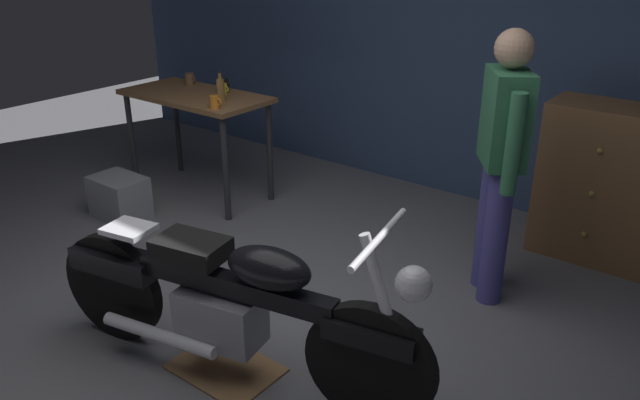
# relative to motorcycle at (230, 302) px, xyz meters

# --- Properties ---
(ground_plane) EXTENTS (12.00, 12.00, 0.00)m
(ground_plane) POSITION_rel_motorcycle_xyz_m (-0.20, 0.23, -0.45)
(ground_plane) COLOR slate
(back_wall) EXTENTS (8.00, 0.12, 3.10)m
(back_wall) POSITION_rel_motorcycle_xyz_m (-0.20, 3.03, 1.10)
(back_wall) COLOR #384C70
(back_wall) RESTS_ON ground_plane
(workbench) EXTENTS (1.30, 0.64, 0.90)m
(workbench) POSITION_rel_motorcycle_xyz_m (-2.00, 1.61, 0.34)
(workbench) COLOR brown
(workbench) RESTS_ON ground_plane
(motorcycle) EXTENTS (2.16, 0.76, 1.00)m
(motorcycle) POSITION_rel_motorcycle_xyz_m (0.00, 0.00, 0.00)
(motorcycle) COLOR black
(motorcycle) RESTS_ON ground_plane
(person_standing) EXTENTS (0.40, 0.49, 1.67)m
(person_standing) POSITION_rel_motorcycle_xyz_m (0.70, 1.59, 0.48)
(person_standing) COLOR #4B489D
(person_standing) RESTS_ON ground_plane
(wooden_dresser) EXTENTS (0.80, 0.47, 1.10)m
(wooden_dresser) POSITION_rel_motorcycle_xyz_m (1.08, 2.53, 0.10)
(wooden_dresser) COLOR brown
(wooden_dresser) RESTS_ON ground_plane
(drip_tray) EXTENTS (0.56, 0.40, 0.01)m
(drip_tray) POSITION_rel_motorcycle_xyz_m (-0.07, -0.00, -0.44)
(drip_tray) COLOR olive
(drip_tray) RESTS_ON ground_plane
(storage_bin) EXTENTS (0.44, 0.32, 0.34)m
(storage_bin) POSITION_rel_motorcycle_xyz_m (-2.15, 0.86, -0.28)
(storage_bin) COLOR gray
(storage_bin) RESTS_ON ground_plane
(mug_brown_stoneware) EXTENTS (0.12, 0.08, 0.10)m
(mug_brown_stoneware) POSITION_rel_motorcycle_xyz_m (-2.29, 1.81, 0.50)
(mug_brown_stoneware) COLOR brown
(mug_brown_stoneware) RESTS_ON workbench
(mug_orange_travel) EXTENTS (0.11, 0.08, 0.10)m
(mug_orange_travel) POSITION_rel_motorcycle_xyz_m (-1.51, 1.38, 0.50)
(mug_orange_travel) COLOR orange
(mug_orange_travel) RESTS_ON workbench
(mug_yellow_tall) EXTENTS (0.11, 0.08, 0.09)m
(mug_yellow_tall) POSITION_rel_motorcycle_xyz_m (-1.80, 1.74, 0.49)
(mug_yellow_tall) COLOR yellow
(mug_yellow_tall) RESTS_ON workbench
(mug_black_matte) EXTENTS (0.11, 0.08, 0.10)m
(mug_black_matte) POSITION_rel_motorcycle_xyz_m (-1.88, 1.85, 0.50)
(mug_black_matte) COLOR black
(mug_black_matte) RESTS_ON workbench
(bottle) EXTENTS (0.06, 0.06, 0.24)m
(bottle) POSITION_rel_motorcycle_xyz_m (-1.63, 1.56, 0.55)
(bottle) COLOR olive
(bottle) RESTS_ON workbench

